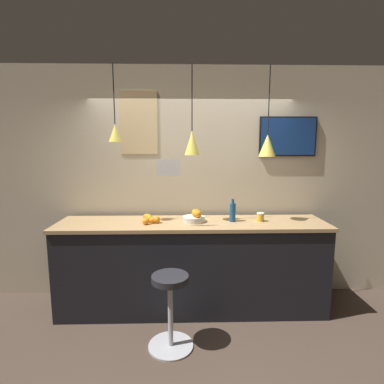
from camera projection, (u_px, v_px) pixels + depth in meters
ground_plane at (194, 349)px, 2.88m from camera, size 14.00×14.00×0.00m
back_wall at (191, 184)px, 3.83m from camera, size 8.00×0.06×2.90m
service_counter at (192, 266)px, 3.53m from camera, size 3.10×0.67×1.06m
bar_stool at (170, 302)px, 2.84m from camera, size 0.44×0.44×0.73m
fruit_bowl at (195, 217)px, 3.46m from camera, size 0.26×0.26×0.15m
orange_pile at (150, 219)px, 3.45m from camera, size 0.22×0.30×0.08m
juice_bottle at (233, 212)px, 3.46m from camera, size 0.07×0.07×0.27m
spread_jar at (260, 217)px, 3.48m from camera, size 0.09×0.09×0.10m
pendant_lamp_left at (115, 132)px, 3.27m from camera, size 0.15×0.15×0.83m
pendant_lamp_middle at (192, 142)px, 3.31m from camera, size 0.17×0.17×0.97m
pendant_lamp_right at (267, 145)px, 3.33m from camera, size 0.19×0.19×0.99m
mounted_tv at (288, 136)px, 3.72m from camera, size 0.71×0.04×0.48m
hanging_menu_board at (168, 168)px, 3.09m from camera, size 0.24×0.01×0.17m
wall_poster at (139, 123)px, 3.67m from camera, size 0.46×0.01×0.77m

